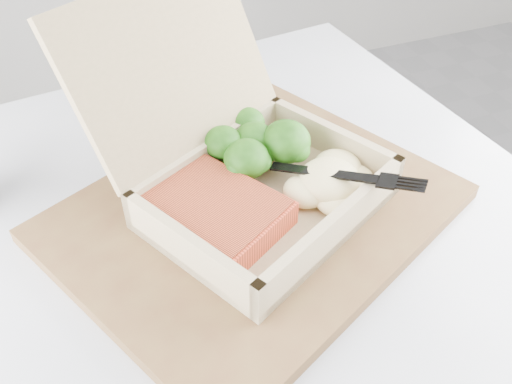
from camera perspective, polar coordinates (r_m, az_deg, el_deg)
name	(u,v)px	position (r m, az deg, el deg)	size (l,w,h in m)	color
cafe_table	(226,355)	(0.70, -3.07, -15.93)	(0.82, 0.82, 0.71)	black
serving_tray	(254,213)	(0.58, -0.18, -2.11)	(0.38, 0.30, 0.02)	brown
takeout_container	(235,154)	(0.57, -2.11, 3.83)	(0.32, 0.33, 0.19)	#9E855F
salmon_fillet	(215,211)	(0.54, -4.10, -1.95)	(0.10, 0.13, 0.03)	#EF502E
broccoli_pile	(254,145)	(0.61, -0.16, 4.71)	(0.12, 0.12, 0.04)	#307D1B
mashed_potatoes	(329,180)	(0.57, 7.35, 1.18)	(0.10, 0.09, 0.03)	#F4E39E
plastic_fork	(304,168)	(0.56, 4.80, 2.46)	(0.12, 0.12, 0.02)	black
receipt	(186,115)	(0.74, -7.02, 7.62)	(0.08, 0.15, 0.00)	white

